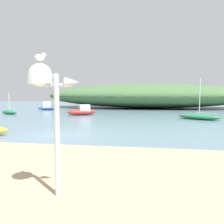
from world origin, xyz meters
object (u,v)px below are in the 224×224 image
object	(u,v)px
sailboat_inner_mooring	(9,112)
motorboat_off_point	(82,111)
motorboat_west_reach	(48,107)
mast_structure	(45,86)
sailboat_centre_water	(199,116)
seagull_on_radar	(40,57)

from	to	relation	value
sailboat_inner_mooring	motorboat_off_point	bearing A→B (deg)	1.73
motorboat_west_reach	sailboat_inner_mooring	world-z (taller)	sailboat_inner_mooring
mast_structure	motorboat_west_reach	world-z (taller)	mast_structure
sailboat_centre_water	mast_structure	bearing A→B (deg)	-110.01
sailboat_centre_water	sailboat_inner_mooring	xyz separation A→B (m)	(-21.77, 2.36, -0.01)
mast_structure	sailboat_centre_water	distance (m)	20.21
motorboat_west_reach	sailboat_centre_water	bearing A→B (deg)	-26.90
mast_structure	sailboat_centre_water	size ratio (longest dim) A/B	0.69
seagull_on_radar	sailboat_inner_mooring	bearing A→B (deg)	124.90
seagull_on_radar	motorboat_off_point	distance (m)	22.38
mast_structure	seagull_on_radar	world-z (taller)	seagull_on_radar
motorboat_west_reach	sailboat_inner_mooring	size ratio (longest dim) A/B	1.32
motorboat_west_reach	sailboat_centre_water	xyz separation A→B (m)	(20.37, -10.33, -0.17)
seagull_on_radar	motorboat_west_reach	bearing A→B (deg)	114.66
seagull_on_radar	sailboat_inner_mooring	world-z (taller)	seagull_on_radar
mast_structure	sailboat_centre_water	bearing A→B (deg)	69.99
sailboat_inner_mooring	sailboat_centre_water	bearing A→B (deg)	-6.18
seagull_on_radar	motorboat_off_point	xyz separation A→B (m)	(-5.60, 21.49, -2.78)
mast_structure	motorboat_west_reach	size ratio (longest dim) A/B	0.84
motorboat_west_reach	sailboat_inner_mooring	xyz separation A→B (m)	(-1.40, -7.98, -0.18)
sailboat_centre_water	sailboat_inner_mooring	world-z (taller)	sailboat_centre_water
mast_structure	sailboat_centre_water	xyz separation A→B (m)	(6.87, 18.87, -2.31)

